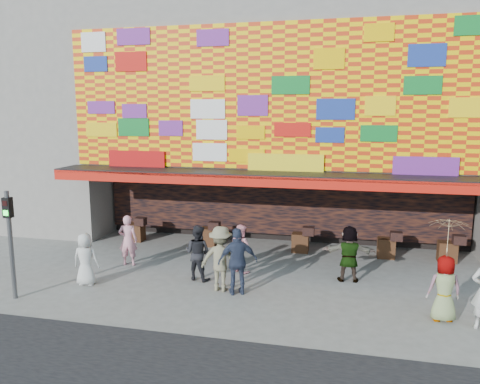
# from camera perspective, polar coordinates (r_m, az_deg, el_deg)

# --- Properties ---
(ground) EXTENTS (90.00, 90.00, 0.00)m
(ground) POSITION_cam_1_polar(r_m,az_deg,el_deg) (13.26, 0.81, -12.72)
(ground) COLOR slate
(ground) RESTS_ON ground
(shop_building) EXTENTS (15.20, 9.40, 10.00)m
(shop_building) POSITION_cam_1_polar(r_m,az_deg,el_deg) (20.31, 5.88, 10.20)
(shop_building) COLOR gray
(shop_building) RESTS_ON ground
(neighbor_left) EXTENTS (11.00, 8.00, 12.00)m
(neighbor_left) POSITION_cam_1_polar(r_m,az_deg,el_deg) (25.36, -25.33, 10.98)
(neighbor_left) COLOR gray
(neighbor_left) RESTS_ON ground
(signal_left) EXTENTS (0.22, 0.20, 3.00)m
(signal_left) POSITION_cam_1_polar(r_m,az_deg,el_deg) (14.05, -26.25, -4.46)
(signal_left) COLOR #59595B
(signal_left) RESTS_ON ground
(ped_a) EXTENTS (0.82, 0.59, 1.56)m
(ped_a) POSITION_cam_1_polar(r_m,az_deg,el_deg) (14.63, -18.30, -7.78)
(ped_a) COLOR beige
(ped_a) RESTS_ON ground
(ped_b) EXTENTS (0.69, 0.51, 1.70)m
(ped_b) POSITION_cam_1_polar(r_m,az_deg,el_deg) (16.04, -13.50, -5.74)
(ped_b) COLOR pink
(ped_b) RESTS_ON ground
(ped_c) EXTENTS (0.94, 0.80, 1.70)m
(ped_c) POSITION_cam_1_polar(r_m,az_deg,el_deg) (14.36, -5.18, -7.36)
(ped_c) COLOR black
(ped_c) RESTS_ON ground
(ped_d) EXTENTS (1.25, 0.77, 1.88)m
(ped_d) POSITION_cam_1_polar(r_m,az_deg,el_deg) (13.45, -2.35, -8.12)
(ped_d) COLOR #797458
(ped_d) RESTS_ON ground
(ped_e) EXTENTS (1.21, 0.87, 1.90)m
(ped_e) POSITION_cam_1_polar(r_m,az_deg,el_deg) (13.16, -0.27, -8.46)
(ped_e) COLOR #2C354D
(ped_e) RESTS_ON ground
(ped_f) EXTENTS (1.63, 0.64, 1.71)m
(ped_f) POSITION_cam_1_polar(r_m,az_deg,el_deg) (14.55, 13.15, -7.32)
(ped_f) COLOR gray
(ped_f) RESTS_ON ground
(ped_g) EXTENTS (0.88, 0.65, 1.64)m
(ped_g) POSITION_cam_1_polar(r_m,az_deg,el_deg) (12.64, 23.64, -10.73)
(ped_g) COLOR gray
(ped_g) RESTS_ON ground
(ped_i) EXTENTS (0.95, 0.93, 1.54)m
(ped_i) POSITION_cam_1_polar(r_m,az_deg,el_deg) (15.02, 0.11, -6.85)
(ped_i) COLOR pink
(ped_i) RESTS_ON ground
(parasol) EXTENTS (0.98, 1.00, 1.82)m
(parasol) POSITION_cam_1_polar(r_m,az_deg,el_deg) (12.26, 24.07, -4.97)
(parasol) COLOR #D7B588
(parasol) RESTS_ON ground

